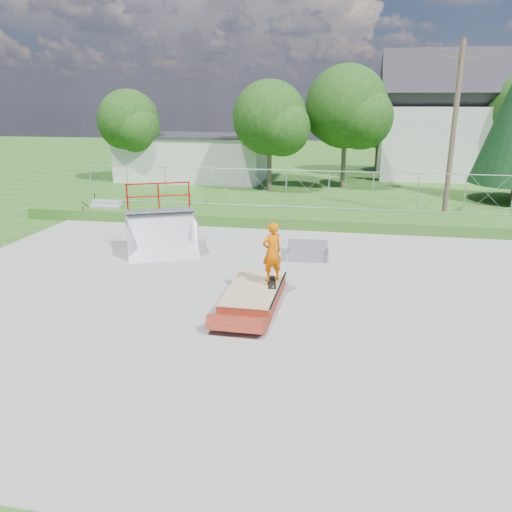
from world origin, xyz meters
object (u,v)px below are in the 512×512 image
Objects in this scene: grind_box at (254,295)px; flat_bank_ramp at (308,252)px; skater at (272,254)px; quarter_pipe at (161,221)px.

flat_bank_ramp is (1.12, 4.39, 0.01)m from grind_box.
skater is at bearing 39.54° from grind_box.
skater reaches higher than flat_bank_ramp.
quarter_pipe is 1.48× the size of skater.
quarter_pipe is at bearing 137.59° from grind_box.
flat_bank_ramp is (5.23, 0.52, -1.01)m from quarter_pipe.
skater is (-0.67, -4.04, 1.09)m from flat_bank_ramp.
quarter_pipe is 5.76m from skater.
grind_box is 5.74m from quarter_pipe.
quarter_pipe is (-4.11, 3.87, 1.02)m from grind_box.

